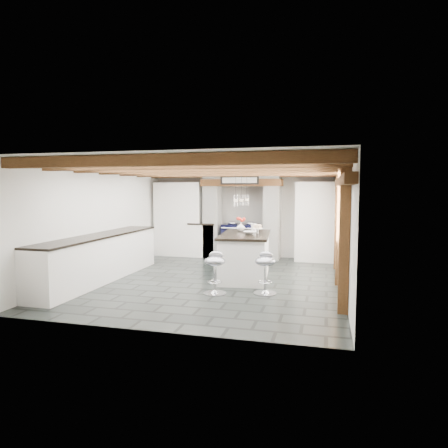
% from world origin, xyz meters
% --- Properties ---
extents(ground, '(6.00, 6.00, 0.00)m').
position_xyz_m(ground, '(0.00, 0.00, 0.00)').
color(ground, black).
rests_on(ground, ground).
extents(room_shell, '(6.00, 6.03, 6.00)m').
position_xyz_m(room_shell, '(-0.61, 1.42, 1.07)').
color(room_shell, silver).
rests_on(room_shell, ground).
extents(range_cooker, '(1.00, 0.63, 0.99)m').
position_xyz_m(range_cooker, '(0.00, 2.68, 0.47)').
color(range_cooker, black).
rests_on(range_cooker, ground).
extents(kitchen_island, '(1.14, 1.94, 1.22)m').
position_xyz_m(kitchen_island, '(0.56, 0.37, 0.47)').
color(kitchen_island, white).
rests_on(kitchen_island, ground).
extents(bar_stool_near, '(0.44, 0.44, 0.74)m').
position_xyz_m(bar_stool_near, '(1.15, -0.82, 0.46)').
color(bar_stool_near, silver).
rests_on(bar_stool_near, ground).
extents(bar_stool_far, '(0.40, 0.40, 0.74)m').
position_xyz_m(bar_stool_far, '(0.31, -1.04, 0.46)').
color(bar_stool_far, silver).
rests_on(bar_stool_far, ground).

